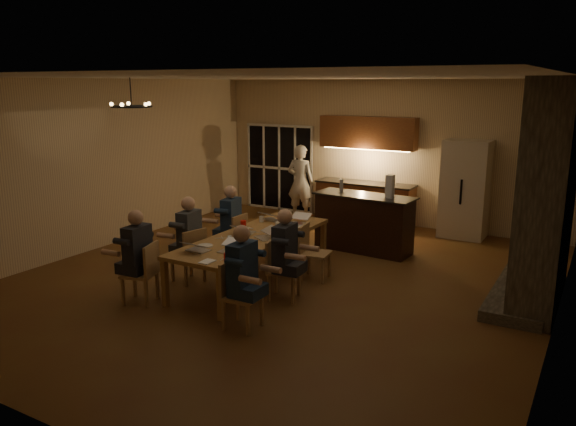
# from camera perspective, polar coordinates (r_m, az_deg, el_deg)

# --- Properties ---
(floor) EXTENTS (9.00, 9.00, 0.00)m
(floor) POSITION_cam_1_polar(r_m,az_deg,el_deg) (9.16, -0.64, -6.80)
(floor) COLOR brown
(floor) RESTS_ON ground
(back_wall) EXTENTS (8.00, 0.04, 3.20)m
(back_wall) POSITION_cam_1_polar(r_m,az_deg,el_deg) (12.80, 9.76, 6.09)
(back_wall) COLOR beige
(back_wall) RESTS_ON ground
(left_wall) EXTENTS (0.04, 9.00, 3.20)m
(left_wall) POSITION_cam_1_polar(r_m,az_deg,el_deg) (11.32, -18.53, 4.70)
(left_wall) COLOR beige
(left_wall) RESTS_ON ground
(right_wall) EXTENTS (0.04, 9.00, 3.20)m
(right_wall) POSITION_cam_1_polar(r_m,az_deg,el_deg) (7.57, 26.50, 0.14)
(right_wall) COLOR beige
(right_wall) RESTS_ON ground
(ceiling) EXTENTS (8.00, 9.00, 0.04)m
(ceiling) POSITION_cam_1_polar(r_m,az_deg,el_deg) (8.62, -0.70, 13.77)
(ceiling) COLOR white
(ceiling) RESTS_ON back_wall
(french_doors) EXTENTS (1.86, 0.08, 2.10)m
(french_doors) POSITION_cam_1_polar(r_m,az_deg,el_deg) (13.99, -0.85, 4.58)
(french_doors) COLOR black
(french_doors) RESTS_ON ground
(fireplace) EXTENTS (0.58, 2.50, 3.20)m
(fireplace) POSITION_cam_1_polar(r_m,az_deg,el_deg) (8.77, 24.98, 1.89)
(fireplace) COLOR #60594B
(fireplace) RESTS_ON ground
(kitchenette) EXTENTS (2.24, 0.68, 2.40)m
(kitchenette) POSITION_cam_1_polar(r_m,az_deg,el_deg) (12.67, 7.90, 4.25)
(kitchenette) COLOR brown
(kitchenette) RESTS_ON ground
(refrigerator) EXTENTS (0.90, 0.68, 2.00)m
(refrigerator) POSITION_cam_1_polar(r_m,az_deg,el_deg) (12.01, 17.54, 2.32)
(refrigerator) COLOR beige
(refrigerator) RESTS_ON ground
(dining_table) EXTENTS (1.10, 3.18, 0.75)m
(dining_table) POSITION_cam_1_polar(r_m,az_deg,el_deg) (9.04, -3.54, -4.59)
(dining_table) COLOR #B47F48
(dining_table) RESTS_ON ground
(bar_island) EXTENTS (1.94, 0.81, 1.08)m
(bar_island) POSITION_cam_1_polar(r_m,az_deg,el_deg) (10.67, 7.70, -1.01)
(bar_island) COLOR black
(bar_island) RESTS_ON ground
(chair_left_near) EXTENTS (0.55, 0.55, 0.89)m
(chair_left_near) POSITION_cam_1_polar(r_m,az_deg,el_deg) (8.41, -14.86, -5.90)
(chair_left_near) COLOR tan
(chair_left_near) RESTS_ON ground
(chair_left_mid) EXTENTS (0.54, 0.54, 0.89)m
(chair_left_mid) POSITION_cam_1_polar(r_m,az_deg,el_deg) (9.09, -10.14, -4.22)
(chair_left_mid) COLOR tan
(chair_left_mid) RESTS_ON ground
(chair_left_far) EXTENTS (0.44, 0.44, 0.89)m
(chair_left_far) POSITION_cam_1_polar(r_m,az_deg,el_deg) (9.93, -5.82, -2.59)
(chair_left_far) COLOR tan
(chair_left_far) RESTS_ON ground
(chair_right_near) EXTENTS (0.47, 0.47, 0.89)m
(chair_right_near) POSITION_cam_1_polar(r_m,az_deg,el_deg) (7.32, -4.64, -8.37)
(chair_right_near) COLOR tan
(chair_right_near) RESTS_ON ground
(chair_right_mid) EXTENTS (0.53, 0.53, 0.89)m
(chair_right_mid) POSITION_cam_1_polar(r_m,az_deg,el_deg) (8.26, -0.40, -5.78)
(chair_right_mid) COLOR tan
(chair_right_mid) RESTS_ON ground
(chair_right_far) EXTENTS (0.50, 0.50, 0.89)m
(chair_right_far) POSITION_cam_1_polar(r_m,az_deg,el_deg) (9.07, 2.80, -4.06)
(chair_right_far) COLOR tan
(chair_right_far) RESTS_ON ground
(person_left_near) EXTENTS (0.64, 0.64, 1.38)m
(person_left_near) POSITION_cam_1_polar(r_m,az_deg,el_deg) (8.32, -14.99, -4.34)
(person_left_near) COLOR #272A33
(person_left_near) RESTS_ON ground
(person_right_near) EXTENTS (0.60, 0.60, 1.38)m
(person_right_near) POSITION_cam_1_polar(r_m,az_deg,el_deg) (7.24, -4.66, -6.54)
(person_right_near) COLOR #1E2F4C
(person_right_near) RESTS_ON ground
(person_left_mid) EXTENTS (0.67, 0.67, 1.38)m
(person_left_mid) POSITION_cam_1_polar(r_m,az_deg,el_deg) (9.07, -9.96, -2.65)
(person_left_mid) COLOR #393D43
(person_left_mid) RESTS_ON ground
(person_right_mid) EXTENTS (0.64, 0.64, 1.38)m
(person_right_mid) POSITION_cam_1_polar(r_m,az_deg,el_deg) (8.09, -0.33, -4.36)
(person_right_mid) COLOR #272A33
(person_right_mid) RESTS_ON ground
(person_left_far) EXTENTS (0.69, 0.69, 1.38)m
(person_left_far) POSITION_cam_1_polar(r_m,az_deg,el_deg) (9.93, -5.78, -1.13)
(person_left_far) COLOR #1E2F4C
(person_left_far) RESTS_ON ground
(standing_person) EXTENTS (0.68, 0.49, 1.74)m
(standing_person) POSITION_cam_1_polar(r_m,az_deg,el_deg) (13.01, 1.27, 3.14)
(standing_person) COLOR silver
(standing_person) RESTS_ON ground
(chandelier) EXTENTS (0.65, 0.65, 0.03)m
(chandelier) POSITION_cam_1_polar(r_m,az_deg,el_deg) (9.40, -15.61, 10.38)
(chandelier) COLOR black
(chandelier) RESTS_ON ceiling
(laptop_a) EXTENTS (0.33, 0.30, 0.23)m
(laptop_a) POSITION_cam_1_polar(r_m,az_deg,el_deg) (8.19, -9.15, -3.06)
(laptop_a) COLOR silver
(laptop_a) RESTS_ON dining_table
(laptop_b) EXTENTS (0.33, 0.29, 0.23)m
(laptop_b) POSITION_cam_1_polar(r_m,az_deg,el_deg) (8.06, -5.91, -3.23)
(laptop_b) COLOR silver
(laptop_b) RESTS_ON dining_table
(laptop_c) EXTENTS (0.37, 0.34, 0.23)m
(laptop_c) POSITION_cam_1_polar(r_m,az_deg,el_deg) (9.08, -4.47, -1.32)
(laptop_c) COLOR silver
(laptop_c) RESTS_ON dining_table
(laptop_d) EXTENTS (0.42, 0.40, 0.23)m
(laptop_d) POSITION_cam_1_polar(r_m,az_deg,el_deg) (8.73, -2.41, -1.89)
(laptop_d) COLOR silver
(laptop_d) RESTS_ON dining_table
(laptop_e) EXTENTS (0.37, 0.34, 0.23)m
(laptop_e) POSITION_cam_1_polar(r_m,az_deg,el_deg) (9.90, -1.60, -0.08)
(laptop_e) COLOR silver
(laptop_e) RESTS_ON dining_table
(laptop_f) EXTENTS (0.34, 0.30, 0.23)m
(laptop_f) POSITION_cam_1_polar(r_m,az_deg,el_deg) (9.62, 1.11, -0.48)
(laptop_f) COLOR silver
(laptop_f) RESTS_ON dining_table
(mug_front) EXTENTS (0.07, 0.07, 0.10)m
(mug_front) POSITION_cam_1_polar(r_m,az_deg,el_deg) (8.58, -5.95, -2.65)
(mug_front) COLOR white
(mug_front) RESTS_ON dining_table
(mug_mid) EXTENTS (0.08, 0.08, 0.10)m
(mug_mid) POSITION_cam_1_polar(r_m,az_deg,el_deg) (9.38, -1.08, -1.23)
(mug_mid) COLOR white
(mug_mid) RESTS_ON dining_table
(mug_back) EXTENTS (0.08, 0.08, 0.10)m
(mug_back) POSITION_cam_1_polar(r_m,az_deg,el_deg) (9.79, -2.70, -0.62)
(mug_back) COLOR white
(mug_back) RESTS_ON dining_table
(redcup_near) EXTENTS (0.08, 0.08, 0.12)m
(redcup_near) POSITION_cam_1_polar(r_m,az_deg,el_deg) (7.67, -6.25, -4.49)
(redcup_near) COLOR red
(redcup_near) RESTS_ON dining_table
(redcup_mid) EXTENTS (0.09, 0.09, 0.12)m
(redcup_mid) POSITION_cam_1_polar(r_m,az_deg,el_deg) (9.43, -4.57, -1.11)
(redcup_mid) COLOR red
(redcup_mid) RESTS_ON dining_table
(redcup_far) EXTENTS (0.09, 0.09, 0.12)m
(redcup_far) POSITION_cam_1_polar(r_m,az_deg,el_deg) (9.98, 1.18, -0.28)
(redcup_far) COLOR red
(redcup_far) RESTS_ON dining_table
(can_silver) EXTENTS (0.06, 0.06, 0.12)m
(can_silver) POSITION_cam_1_polar(r_m,az_deg,el_deg) (8.34, -5.69, -3.04)
(can_silver) COLOR #B2B2B7
(can_silver) RESTS_ON dining_table
(can_cola) EXTENTS (0.06, 0.06, 0.12)m
(can_cola) POSITION_cam_1_polar(r_m,az_deg,el_deg) (10.19, -0.05, 0.00)
(can_cola) COLOR #3F0F0C
(can_cola) RESTS_ON dining_table
(plate_near) EXTENTS (0.28, 0.28, 0.02)m
(plate_near) POSITION_cam_1_polar(r_m,az_deg,el_deg) (8.31, -4.05, -3.42)
(plate_near) COLOR white
(plate_near) RESTS_ON dining_table
(plate_left) EXTENTS (0.22, 0.22, 0.02)m
(plate_left) POSITION_cam_1_polar(r_m,az_deg,el_deg) (8.43, -8.41, -3.30)
(plate_left) COLOR white
(plate_left) RESTS_ON dining_table
(plate_far) EXTENTS (0.23, 0.23, 0.02)m
(plate_far) POSITION_cam_1_polar(r_m,az_deg,el_deg) (9.37, 1.10, -1.50)
(plate_far) COLOR white
(plate_far) RESTS_ON dining_table
(notepad) EXTENTS (0.16, 0.22, 0.01)m
(notepad) POSITION_cam_1_polar(r_m,az_deg,el_deg) (7.70, -8.21, -4.91)
(notepad) COLOR white
(notepad) RESTS_ON dining_table
(bar_bottle) EXTENTS (0.07, 0.07, 0.24)m
(bar_bottle) POSITION_cam_1_polar(r_m,az_deg,el_deg) (10.84, 5.44, 2.83)
(bar_bottle) COLOR #99999E
(bar_bottle) RESTS_ON bar_island
(bar_blender) EXTENTS (0.14, 0.14, 0.42)m
(bar_blender) POSITION_cam_1_polar(r_m,az_deg,el_deg) (10.32, 10.32, 2.67)
(bar_blender) COLOR silver
(bar_blender) RESTS_ON bar_island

